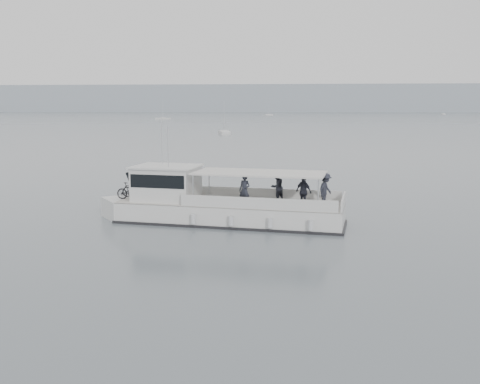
{
  "coord_description": "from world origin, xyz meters",
  "views": [
    {
      "loc": [
        6.98,
        -28.69,
        5.88
      ],
      "look_at": [
        4.56,
        -2.14,
        1.6
      ],
      "focal_mm": 40.0,
      "sensor_mm": 36.0,
      "label": 1
    }
  ],
  "objects": [
    {
      "name": "ground",
      "position": [
        0.0,
        0.0,
        0.0
      ],
      "size": [
        1400.0,
        1400.0,
        0.0
      ],
      "primitive_type": "plane",
      "color": "slate",
      "rests_on": "ground"
    },
    {
      "name": "headland",
      "position": [
        0.0,
        560.0,
        14.0
      ],
      "size": [
        1400.0,
        90.0,
        28.0
      ],
      "primitive_type": "cube",
      "color": "#939EA8",
      "rests_on": "ground"
    },
    {
      "name": "moored_fleet",
      "position": [
        -33.0,
        228.71,
        0.36
      ],
      "size": [
        403.75,
        323.45,
        11.42
      ],
      "color": "silver",
      "rests_on": "ground"
    },
    {
      "name": "tour_boat",
      "position": [
        2.94,
        -1.96,
        0.9
      ],
      "size": [
        13.14,
        4.86,
        5.47
      ],
      "rotation": [
        0.0,
        0.0,
        -0.15
      ],
      "color": "silver",
      "rests_on": "ground"
    }
  ]
}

